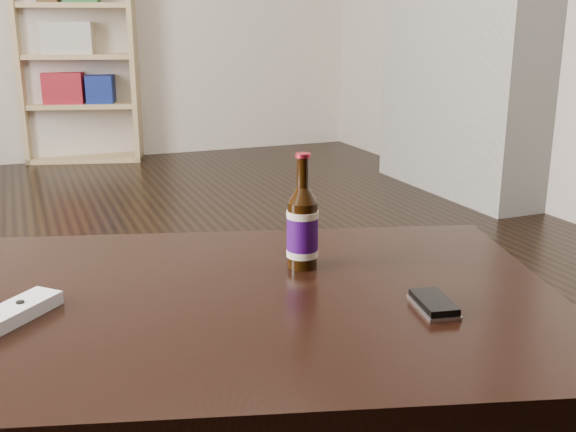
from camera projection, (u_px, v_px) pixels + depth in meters
name	position (u px, v px, depth m)	size (l,w,h in m)	color
floor	(37.00, 347.00, 2.04)	(5.00, 6.00, 0.01)	black
bookshelf	(78.00, 52.00, 4.70)	(0.85, 0.55, 1.46)	tan
coffee_table	(191.00, 331.00, 1.18)	(1.46, 1.09, 0.49)	black
beer_bottle	(302.00, 228.00, 1.29)	(0.08, 0.08, 0.22)	black
phone	(434.00, 304.00, 1.11)	(0.07, 0.11, 0.02)	silver
remote	(5.00, 317.00, 1.06)	(0.18, 0.18, 0.03)	silver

